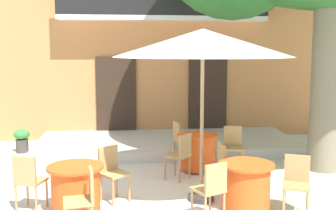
{
  "coord_description": "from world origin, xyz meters",
  "views": [
    {
      "loc": [
        -0.32,
        -6.68,
        2.53
      ],
      "look_at": [
        0.72,
        2.36,
        1.3
      ],
      "focal_mm": 44.55,
      "sensor_mm": 36.0,
      "label": 1
    }
  ],
  "objects_px": {
    "cafe_chair_near_tree_1": "(227,165)",
    "ground_planter_left": "(22,139)",
    "cafe_chair_front_2": "(112,170)",
    "cafe_chair_near_tree_2": "(211,187)",
    "cafe_chair_front_0": "(28,179)",
    "cafe_chair_middle_0": "(181,138)",
    "cafe_table_front": "(76,189)",
    "cafe_chair_middle_2": "(233,145)",
    "cafe_umbrella": "(203,44)",
    "cafe_chair_middle_1": "(181,153)",
    "cafe_table_near_tree": "(246,186)",
    "cafe_chair_front_1": "(84,197)",
    "cafe_table_middle": "(198,152)",
    "cafe_chair_near_tree_0": "(297,181)"
  },
  "relations": [
    {
      "from": "cafe_table_near_tree",
      "to": "cafe_umbrella",
      "type": "distance_m",
      "value": 2.36
    },
    {
      "from": "cafe_chair_middle_0",
      "to": "ground_planter_left",
      "type": "bearing_deg",
      "value": 161.34
    },
    {
      "from": "ground_planter_left",
      "to": "cafe_chair_front_2",
      "type": "bearing_deg",
      "value": -57.45
    },
    {
      "from": "cafe_chair_front_1",
      "to": "cafe_chair_middle_0",
      "type": "bearing_deg",
      "value": 62.17
    },
    {
      "from": "cafe_chair_middle_0",
      "to": "cafe_table_front",
      "type": "relative_size",
      "value": 1.05
    },
    {
      "from": "cafe_table_middle",
      "to": "cafe_chair_front_0",
      "type": "distance_m",
      "value": 3.59
    },
    {
      "from": "cafe_chair_middle_0",
      "to": "cafe_chair_front_1",
      "type": "xyz_separation_m",
      "value": [
        -1.86,
        -3.53,
        0.0
      ]
    },
    {
      "from": "cafe_chair_near_tree_0",
      "to": "cafe_chair_near_tree_1",
      "type": "height_order",
      "value": "same"
    },
    {
      "from": "cafe_chair_near_tree_2",
      "to": "cafe_chair_front_0",
      "type": "bearing_deg",
      "value": 165.43
    },
    {
      "from": "cafe_chair_near_tree_0",
      "to": "cafe_chair_front_2",
      "type": "height_order",
      "value": "same"
    },
    {
      "from": "cafe_chair_middle_1",
      "to": "ground_planter_left",
      "type": "relative_size",
      "value": 1.58
    },
    {
      "from": "cafe_chair_near_tree_2",
      "to": "cafe_chair_middle_1",
      "type": "distance_m",
      "value": 2.03
    },
    {
      "from": "cafe_chair_middle_1",
      "to": "cafe_table_front",
      "type": "bearing_deg",
      "value": -141.28
    },
    {
      "from": "cafe_chair_near_tree_0",
      "to": "cafe_chair_middle_1",
      "type": "distance_m",
      "value": 2.42
    },
    {
      "from": "cafe_chair_near_tree_1",
      "to": "cafe_chair_middle_2",
      "type": "bearing_deg",
      "value": 70.66
    },
    {
      "from": "cafe_table_front",
      "to": "cafe_chair_front_1",
      "type": "height_order",
      "value": "cafe_chair_front_1"
    },
    {
      "from": "cafe_chair_near_tree_2",
      "to": "cafe_chair_front_0",
      "type": "distance_m",
      "value": 2.83
    },
    {
      "from": "cafe_chair_near_tree_1",
      "to": "cafe_chair_front_2",
      "type": "relative_size",
      "value": 1.0
    },
    {
      "from": "cafe_chair_near_tree_2",
      "to": "cafe_chair_front_0",
      "type": "height_order",
      "value": "same"
    },
    {
      "from": "cafe_chair_front_1",
      "to": "cafe_chair_near_tree_0",
      "type": "bearing_deg",
      "value": 5.85
    },
    {
      "from": "cafe_table_middle",
      "to": "cafe_chair_front_1",
      "type": "xyz_separation_m",
      "value": [
        -2.11,
        -2.81,
        0.14
      ]
    },
    {
      "from": "ground_planter_left",
      "to": "cafe_chair_middle_0",
      "type": "bearing_deg",
      "value": -18.66
    },
    {
      "from": "cafe_table_near_tree",
      "to": "cafe_chair_near_tree_2",
      "type": "distance_m",
      "value": 0.77
    },
    {
      "from": "cafe_table_front",
      "to": "cafe_table_middle",
      "type": "bearing_deg",
      "value": 42.24
    },
    {
      "from": "cafe_table_near_tree",
      "to": "cafe_chair_middle_1",
      "type": "relative_size",
      "value": 0.95
    },
    {
      "from": "cafe_chair_middle_0",
      "to": "cafe_chair_middle_2",
      "type": "xyz_separation_m",
      "value": [
        1.0,
        -0.73,
        0.0
      ]
    },
    {
      "from": "cafe_chair_near_tree_0",
      "to": "ground_planter_left",
      "type": "bearing_deg",
      "value": 138.64
    },
    {
      "from": "cafe_chair_front_2",
      "to": "cafe_table_middle",
      "type": "bearing_deg",
      "value": 41.74
    },
    {
      "from": "cafe_table_front",
      "to": "cafe_chair_front_0",
      "type": "relative_size",
      "value": 0.95
    },
    {
      "from": "cafe_chair_near_tree_1",
      "to": "cafe_table_middle",
      "type": "relative_size",
      "value": 1.05
    },
    {
      "from": "cafe_chair_near_tree_0",
      "to": "cafe_chair_front_0",
      "type": "relative_size",
      "value": 1.0
    },
    {
      "from": "cafe_chair_near_tree_2",
      "to": "cafe_chair_front_1",
      "type": "relative_size",
      "value": 1.0
    },
    {
      "from": "cafe_table_front",
      "to": "cafe_chair_front_2",
      "type": "distance_m",
      "value": 0.77
    },
    {
      "from": "cafe_chair_near_tree_1",
      "to": "ground_planter_left",
      "type": "distance_m",
      "value": 5.49
    },
    {
      "from": "ground_planter_left",
      "to": "cafe_chair_middle_1",
      "type": "bearing_deg",
      "value": -36.0
    },
    {
      "from": "cafe_chair_middle_1",
      "to": "cafe_chair_front_1",
      "type": "xyz_separation_m",
      "value": [
        -1.66,
        -2.21,
        0.0
      ]
    },
    {
      "from": "cafe_table_middle",
      "to": "cafe_chair_middle_2",
      "type": "distance_m",
      "value": 0.77
    },
    {
      "from": "cafe_table_middle",
      "to": "ground_planter_left",
      "type": "xyz_separation_m",
      "value": [
        -4.01,
        1.98,
        -0.07
      ]
    },
    {
      "from": "cafe_chair_middle_2",
      "to": "cafe_umbrella",
      "type": "xyz_separation_m",
      "value": [
        -1.02,
        -1.72,
        2.08
      ]
    },
    {
      "from": "cafe_table_front",
      "to": "cafe_chair_front_1",
      "type": "distance_m",
      "value": 0.77
    },
    {
      "from": "cafe_chair_middle_0",
      "to": "cafe_chair_front_2",
      "type": "bearing_deg",
      "value": -123.45
    },
    {
      "from": "cafe_umbrella",
      "to": "cafe_chair_middle_0",
      "type": "bearing_deg",
      "value": 89.59
    },
    {
      "from": "cafe_umbrella",
      "to": "ground_planter_left",
      "type": "relative_size",
      "value": 5.02
    },
    {
      "from": "cafe_chair_front_0",
      "to": "cafe_chair_middle_1",
      "type": "bearing_deg",
      "value": 27.05
    },
    {
      "from": "cafe_table_near_tree",
      "to": "cafe_chair_front_1",
      "type": "xyz_separation_m",
      "value": [
        -2.46,
        -0.57,
        0.14
      ]
    },
    {
      "from": "cafe_chair_near_tree_0",
      "to": "cafe_chair_middle_0",
      "type": "xyz_separation_m",
      "value": [
        -1.31,
        3.2,
        0.0
      ]
    },
    {
      "from": "cafe_chair_near_tree_1",
      "to": "cafe_chair_front_1",
      "type": "distance_m",
      "value": 2.68
    },
    {
      "from": "cafe_chair_middle_2",
      "to": "cafe_chair_front_1",
      "type": "distance_m",
      "value": 4.0
    },
    {
      "from": "cafe_table_front",
      "to": "cafe_chair_near_tree_2",
      "type": "bearing_deg",
      "value": -15.41
    },
    {
      "from": "cafe_chair_middle_1",
      "to": "cafe_chair_front_2",
      "type": "xyz_separation_m",
      "value": [
        -1.3,
        -0.96,
        0.0
      ]
    }
  ]
}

